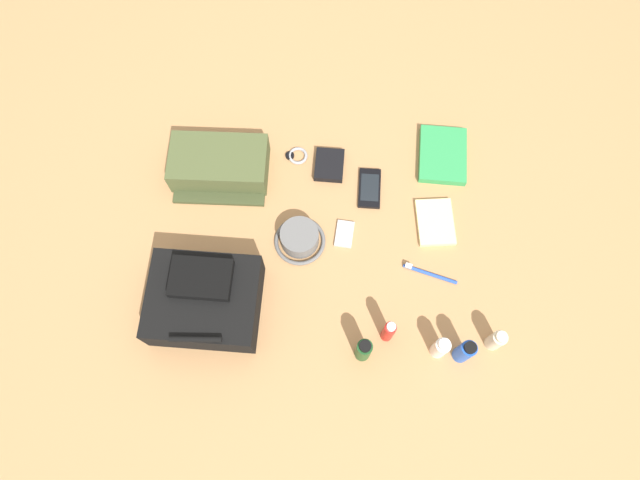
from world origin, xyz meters
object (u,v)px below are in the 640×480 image
object	(u,v)px
media_player	(344,234)
shampoo_bottle	(364,350)
toiletry_pouch	(219,165)
bucket_hat	(300,238)
backpack	(204,300)
paperback_novel	(443,155)
cell_phone	(370,188)
wallet	(329,165)
toothbrush	(427,273)
notepad	(435,222)
toothpaste_tube	(440,348)
sunscreen_spray	(389,331)
deodorant_spray	(465,351)
wristwatch	(297,156)
lotion_bottle	(496,340)

from	to	relation	value
media_player	shampoo_bottle	bearing A→B (deg)	97.78
toiletry_pouch	bucket_hat	distance (m)	0.35
backpack	media_player	world-z (taller)	backpack
paperback_novel	cell_phone	bearing A→B (deg)	26.56
paperback_novel	wallet	distance (m)	0.36
bucket_hat	cell_phone	size ratio (longest dim) A/B	1.14
bucket_hat	paperback_novel	world-z (taller)	bucket_hat
cell_phone	toothbrush	bearing A→B (deg)	120.98
shampoo_bottle	notepad	bearing A→B (deg)	-119.68
media_player	toothbrush	size ratio (longest dim) A/B	0.57
toothpaste_tube	notepad	world-z (taller)	toothpaste_tube
bucket_hat	shampoo_bottle	size ratio (longest dim) A/B	1.19
backpack	toothbrush	distance (m)	0.65
toothpaste_tube	sunscreen_spray	world-z (taller)	sunscreen_spray
toothpaste_tube	wallet	bearing A→B (deg)	-61.98
deodorant_spray	wristwatch	world-z (taller)	deodorant_spray
paperback_novel	deodorant_spray	bearing A→B (deg)	90.97
backpack	toothbrush	xyz separation A→B (m)	(-0.64, -0.11, -0.06)
bucket_hat	sunscreen_spray	world-z (taller)	sunscreen_spray
backpack	toiletry_pouch	xyz separation A→B (m)	(-0.01, -0.44, -0.02)
media_player	wristwatch	distance (m)	0.31
backpack	cell_phone	distance (m)	0.61
cell_phone	lotion_bottle	bearing A→B (deg)	125.20
toothpaste_tube	media_player	xyz separation A→B (m)	(0.26, -0.35, -0.05)
backpack	wristwatch	size ratio (longest dim) A/B	4.52
toiletry_pouch	bucket_hat	world-z (taller)	toiletry_pouch
paperback_novel	wristwatch	bearing A→B (deg)	0.63
deodorant_spray	wristwatch	size ratio (longest dim) A/B	1.84
toothpaste_tube	notepad	bearing A→B (deg)	-92.44
cell_phone	media_player	world-z (taller)	cell_phone
notepad	toothbrush	bearing A→B (deg)	74.58
lotion_bottle	toothbrush	bearing A→B (deg)	-49.76
toiletry_pouch	wallet	distance (m)	0.34
toiletry_pouch	media_player	world-z (taller)	toiletry_pouch
backpack	shampoo_bottle	bearing A→B (deg)	163.25
cell_phone	toiletry_pouch	bearing A→B (deg)	-6.93
toothpaste_tube	notepad	xyz separation A→B (m)	(-0.02, -0.39, -0.04)
wallet	bucket_hat	bearing A→B (deg)	75.05
wristwatch	toothbrush	size ratio (longest dim) A/B	0.45
paperback_novel	media_player	bearing A→B (deg)	40.78
notepad	backpack	bearing A→B (deg)	18.12
bucket_hat	shampoo_bottle	xyz separation A→B (m)	(-0.18, 0.34, 0.03)
deodorant_spray	sunscreen_spray	xyz separation A→B (m)	(0.21, -0.05, 0.00)
deodorant_spray	media_player	distance (m)	0.49
paperback_novel	backpack	bearing A→B (deg)	35.04
backpack	bucket_hat	xyz separation A→B (m)	(-0.26, -0.20, -0.04)
lotion_bottle	toiletry_pouch	bearing A→B (deg)	-33.61
lotion_bottle	toothbrush	size ratio (longest dim) A/B	0.65
sunscreen_spray	notepad	bearing A→B (deg)	-114.50
cell_phone	toothbrush	distance (m)	0.32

